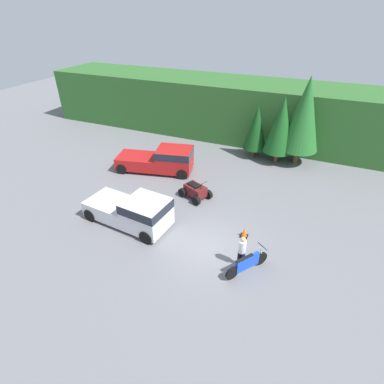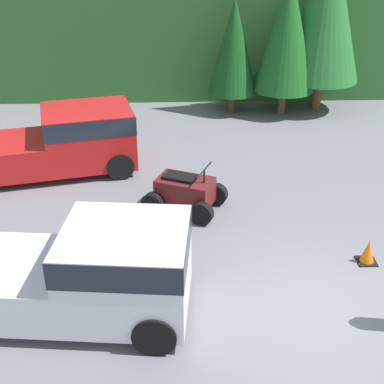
# 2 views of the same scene
# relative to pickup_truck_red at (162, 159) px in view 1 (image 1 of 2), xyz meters

# --- Properties ---
(ground_plane) EXTENTS (80.00, 80.00, 0.00)m
(ground_plane) POSITION_rel_pickup_truck_red_xyz_m (6.27, -6.55, -0.97)
(ground_plane) COLOR slate
(hillside_backdrop) EXTENTS (44.00, 6.00, 4.94)m
(hillside_backdrop) POSITION_rel_pickup_truck_red_xyz_m (6.27, 9.45, 1.50)
(hillside_backdrop) COLOR #2D6028
(hillside_backdrop) RESTS_ON ground_plane
(tree_left) EXTENTS (1.86, 1.86, 4.23)m
(tree_left) POSITION_rel_pickup_truck_red_xyz_m (5.65, 5.23, 1.51)
(tree_left) COLOR brown
(tree_left) RESTS_ON ground_plane
(tree_mid_left) EXTENTS (2.27, 2.27, 5.16)m
(tree_mid_left) POSITION_rel_pickup_truck_red_xyz_m (7.53, 4.96, 2.06)
(tree_mid_left) COLOR brown
(tree_mid_left) RESTS_ON ground_plane
(tree_mid_right) EXTENTS (2.92, 2.92, 6.63)m
(tree_mid_right) POSITION_rel_pickup_truck_red_xyz_m (8.96, 5.44, 2.92)
(tree_mid_right) COLOR brown
(tree_mid_right) RESTS_ON ground_plane
(pickup_truck_red) EXTENTS (5.91, 3.33, 1.86)m
(pickup_truck_red) POSITION_rel_pickup_truck_red_xyz_m (0.00, 0.00, 0.00)
(pickup_truck_red) COLOR red
(pickup_truck_red) RESTS_ON ground_plane
(pickup_truck_second) EXTENTS (5.19, 2.62, 1.86)m
(pickup_truck_second) POSITION_rel_pickup_truck_red_xyz_m (1.67, -6.38, -0.00)
(pickup_truck_second) COLOR silver
(pickup_truck_second) RESTS_ON ground_plane
(dirt_bike) EXTENTS (1.49, 2.07, 1.18)m
(dirt_bike) POSITION_rel_pickup_truck_red_xyz_m (8.38, -7.31, -0.48)
(dirt_bike) COLOR black
(dirt_bike) RESTS_ON ground_plane
(quad_atv) EXTENTS (2.26, 1.96, 1.23)m
(quad_atv) POSITION_rel_pickup_truck_red_xyz_m (3.68, -2.40, -0.49)
(quad_atv) COLOR black
(quad_atv) RESTS_ON ground_plane
(rider_person) EXTENTS (0.45, 0.45, 1.74)m
(rider_person) POSITION_rel_pickup_truck_red_xyz_m (8.01, -7.05, -0.03)
(rider_person) COLOR black
(rider_person) RESTS_ON ground_plane
(traffic_cone) EXTENTS (0.42, 0.42, 0.55)m
(traffic_cone) POSITION_rel_pickup_truck_red_xyz_m (7.62, -4.92, -0.72)
(traffic_cone) COLOR black
(traffic_cone) RESTS_ON ground_plane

